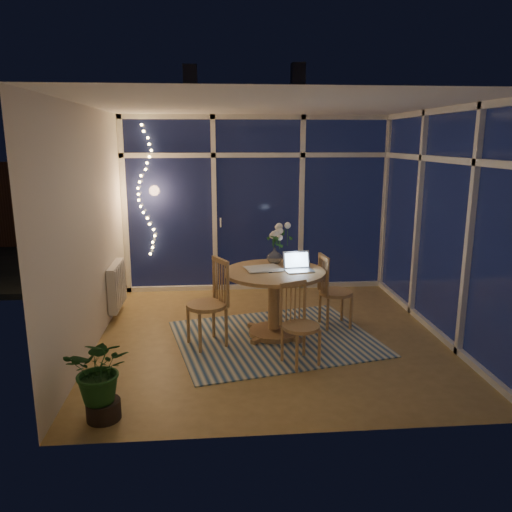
# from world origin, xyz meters

# --- Properties ---
(floor) EXTENTS (4.00, 4.00, 0.00)m
(floor) POSITION_xyz_m (0.00, 0.00, 0.00)
(floor) COLOR olive
(floor) RESTS_ON ground
(ceiling) EXTENTS (4.00, 4.00, 0.00)m
(ceiling) POSITION_xyz_m (0.00, 0.00, 2.60)
(ceiling) COLOR silver
(ceiling) RESTS_ON wall_back
(wall_back) EXTENTS (4.00, 0.04, 2.60)m
(wall_back) POSITION_xyz_m (0.00, 2.00, 1.30)
(wall_back) COLOR silver
(wall_back) RESTS_ON floor
(wall_front) EXTENTS (4.00, 0.04, 2.60)m
(wall_front) POSITION_xyz_m (0.00, -2.00, 1.30)
(wall_front) COLOR silver
(wall_front) RESTS_ON floor
(wall_left) EXTENTS (0.04, 4.00, 2.60)m
(wall_left) POSITION_xyz_m (-2.00, 0.00, 1.30)
(wall_left) COLOR silver
(wall_left) RESTS_ON floor
(wall_right) EXTENTS (0.04, 4.00, 2.60)m
(wall_right) POSITION_xyz_m (2.00, 0.00, 1.30)
(wall_right) COLOR silver
(wall_right) RESTS_ON floor
(window_wall_back) EXTENTS (4.00, 0.10, 2.60)m
(window_wall_back) POSITION_xyz_m (0.00, 1.96, 1.30)
(window_wall_back) COLOR white
(window_wall_back) RESTS_ON floor
(window_wall_right) EXTENTS (0.10, 4.00, 2.60)m
(window_wall_right) POSITION_xyz_m (1.96, 0.00, 1.30)
(window_wall_right) COLOR white
(window_wall_right) RESTS_ON floor
(radiator) EXTENTS (0.10, 0.70, 0.58)m
(radiator) POSITION_xyz_m (-1.94, 0.90, 0.40)
(radiator) COLOR silver
(radiator) RESTS_ON wall_left
(fairy_lights) EXTENTS (0.24, 0.10, 1.85)m
(fairy_lights) POSITION_xyz_m (-1.65, 1.88, 1.52)
(fairy_lights) COLOR #F8C363
(fairy_lights) RESTS_ON window_wall_back
(garden_patio) EXTENTS (12.00, 6.00, 0.10)m
(garden_patio) POSITION_xyz_m (0.50, 5.00, -0.06)
(garden_patio) COLOR black
(garden_patio) RESTS_ON ground
(garden_fence) EXTENTS (11.00, 0.08, 1.80)m
(garden_fence) POSITION_xyz_m (0.00, 5.50, 0.90)
(garden_fence) COLOR #392314
(garden_fence) RESTS_ON ground
(neighbour_roof) EXTENTS (7.00, 3.00, 2.20)m
(neighbour_roof) POSITION_xyz_m (0.30, 8.50, 2.20)
(neighbour_roof) COLOR #35383F
(neighbour_roof) RESTS_ON ground
(garden_shrubs) EXTENTS (0.90, 0.90, 0.90)m
(garden_shrubs) POSITION_xyz_m (-0.80, 3.40, 0.45)
(garden_shrubs) COLOR black
(garden_shrubs) RESTS_ON ground
(rug) EXTENTS (2.54, 2.20, 0.01)m
(rug) POSITION_xyz_m (0.02, -0.08, 0.01)
(rug) COLOR beige
(rug) RESTS_ON floor
(dining_table) EXTENTS (1.38, 1.38, 0.79)m
(dining_table) POSITION_xyz_m (0.02, 0.02, 0.39)
(dining_table) COLOR #9C7F46
(dining_table) RESTS_ON floor
(chair_left) EXTENTS (0.62, 0.62, 1.00)m
(chair_left) POSITION_xyz_m (-0.76, -0.21, 0.50)
(chair_left) COLOR #9C7F46
(chair_left) RESTS_ON floor
(chair_right) EXTENTS (0.47, 0.47, 0.92)m
(chair_right) POSITION_xyz_m (0.80, 0.25, 0.46)
(chair_right) COLOR #9C7F46
(chair_right) RESTS_ON floor
(chair_front) EXTENTS (0.53, 0.53, 0.86)m
(chair_front) POSITION_xyz_m (0.19, -0.77, 0.43)
(chair_front) COLOR #9C7F46
(chair_front) RESTS_ON floor
(laptop) EXTENTS (0.34, 0.31, 0.23)m
(laptop) POSITION_xyz_m (0.29, -0.03, 0.90)
(laptop) COLOR silver
(laptop) RESTS_ON dining_table
(flower_vase) EXTENTS (0.24, 0.24, 0.21)m
(flower_vase) POSITION_xyz_m (0.06, 0.36, 0.89)
(flower_vase) COLOR silver
(flower_vase) RESTS_ON dining_table
(bowl) EXTENTS (0.18, 0.18, 0.04)m
(bowl) POSITION_xyz_m (0.32, 0.29, 0.81)
(bowl) COLOR white
(bowl) RESTS_ON dining_table
(newspapers) EXTENTS (0.43, 0.35, 0.02)m
(newspapers) POSITION_xyz_m (-0.09, 0.10, 0.80)
(newspapers) COLOR silver
(newspapers) RESTS_ON dining_table
(phone) EXTENTS (0.14, 0.11, 0.01)m
(phone) POSITION_xyz_m (-0.01, -0.03, 0.79)
(phone) COLOR black
(phone) RESTS_ON dining_table
(potted_plant) EXTENTS (0.56, 0.50, 0.76)m
(potted_plant) POSITION_xyz_m (-1.59, -1.65, 0.38)
(potted_plant) COLOR #1A481B
(potted_plant) RESTS_ON floor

